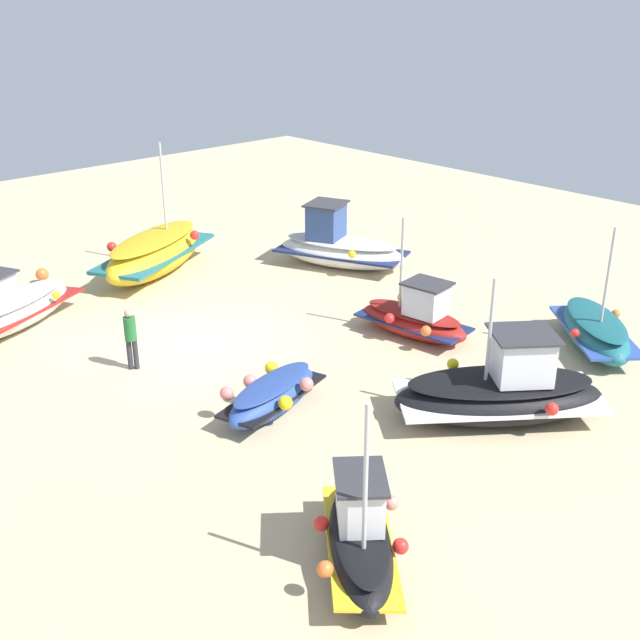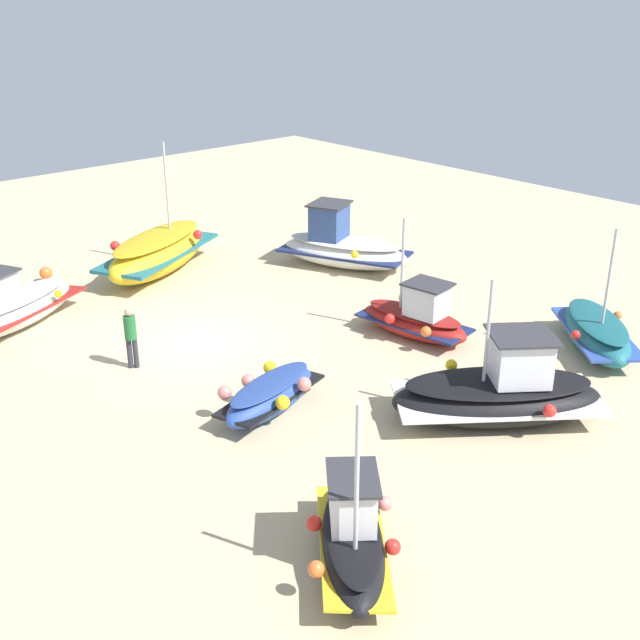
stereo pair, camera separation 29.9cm
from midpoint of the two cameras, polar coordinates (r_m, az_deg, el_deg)
name	(u,v)px [view 1 (the left image)]	position (r m, az deg, el deg)	size (l,w,h in m)	color
ground_plane	(201,344)	(22.56, -9.10, -1.73)	(47.55, 47.55, 0.00)	#C6B289
fishing_boat_0	(155,253)	(28.15, -12.28, 4.82)	(4.15, 5.70, 4.48)	gold
fishing_boat_1	(273,395)	(18.67, -3.95, -5.49)	(1.97, 3.32, 0.92)	#2D4C9E
fishing_boat_2	(502,391)	(18.72, 12.70, -5.11)	(4.56, 5.06, 3.55)	black
fishing_boat_3	(415,317)	(22.71, 6.62, 0.20)	(3.62, 1.91, 3.47)	maroon
fishing_boat_4	(10,308)	(24.87, -22.05, 0.79)	(3.59, 4.86, 2.04)	white
fishing_boat_5	(360,535)	(14.14, 2.32, -15.45)	(3.34, 3.07, 3.56)	black
fishing_boat_6	(595,331)	(23.07, 19.10, -0.76)	(3.80, 3.60, 3.64)	#1E6670
fishing_boat_7	(339,247)	(28.37, 1.13, 5.35)	(5.19, 3.73, 2.31)	white
person_walking	(131,335)	(21.08, -14.07, -1.07)	(0.32, 0.32, 1.71)	#2D2D38
mooring_buoy_0	(42,274)	(28.40, -19.94, 3.15)	(0.43, 0.43, 0.54)	#3F3F42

